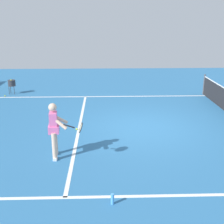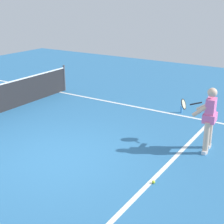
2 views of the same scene
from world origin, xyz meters
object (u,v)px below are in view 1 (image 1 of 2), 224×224
Objects in this scene: tennis_player at (55,128)px; tennis_ball_mid at (77,129)px; tennis_ball_near at (5,96)px; ball_hopper at (12,83)px; water_bottle at (112,199)px.

tennis_player reaches higher than tennis_ball_mid.
tennis_ball_near is 1.00× the size of tennis_ball_mid.
tennis_player is at bearing -10.93° from tennis_ball_mid.
tennis_player is 7.82m from ball_hopper.
tennis_ball_near is at bearing -150.85° from water_bottle.
tennis_ball_near is 5.97m from tennis_ball_mid.
tennis_ball_mid is at bearing 169.07° from tennis_player.
tennis_ball_near is at bearing -152.42° from tennis_player.
ball_hopper is at bearing -144.65° from tennis_ball_mid.
ball_hopper is (-5.09, -3.61, 0.51)m from tennis_ball_mid.
tennis_ball_mid is 4.40m from water_bottle.
ball_hopper is 3.10× the size of water_bottle.
tennis_player is 2.78m from water_bottle.
tennis_player is at bearing 24.31° from ball_hopper.
tennis_ball_mid is at bearing -165.69° from water_bottle.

